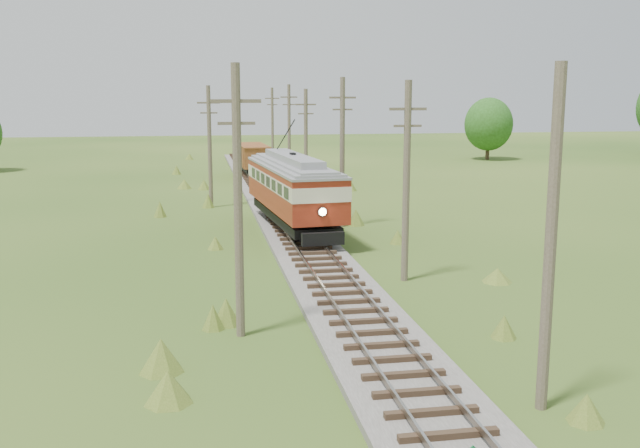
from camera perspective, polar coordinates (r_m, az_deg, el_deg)
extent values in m
cube|color=#605B54|center=(46.07, -2.90, 0.50)|extent=(3.60, 96.00, 0.25)
cube|color=#726659|center=(45.93, -3.79, 0.91)|extent=(0.08, 96.00, 0.17)
cube|color=#726659|center=(46.10, -2.02, 0.96)|extent=(0.08, 96.00, 0.17)
cube|color=#2D2116|center=(46.03, -2.90, 0.75)|extent=(2.40, 96.00, 0.16)
cube|color=black|center=(41.61, -2.16, 0.72)|extent=(3.61, 12.09, 0.49)
cube|color=maroon|center=(41.44, -2.17, 2.19)|extent=(4.15, 13.16, 1.19)
cube|color=beige|center=(41.31, -2.18, 3.52)|extent=(4.19, 13.23, 0.76)
cube|color=black|center=(41.31, -2.18, 3.52)|extent=(4.17, 12.65, 0.59)
cube|color=maroon|center=(41.25, -2.19, 4.27)|extent=(4.15, 13.16, 0.32)
cube|color=gray|center=(41.22, -2.19, 4.76)|extent=(4.23, 13.30, 0.41)
cube|color=gray|center=(41.18, -2.20, 5.27)|extent=(2.21, 9.79, 0.43)
sphere|color=#FFF2BF|center=(35.13, 0.21, 0.98)|extent=(0.39, 0.39, 0.39)
cylinder|color=black|center=(42.98, -2.79, 7.11)|extent=(0.51, 5.01, 2.08)
cylinder|color=black|center=(36.75, -1.69, -0.66)|extent=(0.21, 0.87, 0.86)
cylinder|color=black|center=(37.14, 0.74, -0.54)|extent=(0.21, 0.87, 0.86)
cylinder|color=black|center=(46.19, -4.50, 1.59)|extent=(0.21, 0.87, 0.86)
cylinder|color=black|center=(46.51, -2.54, 1.68)|extent=(0.21, 0.87, 0.86)
cube|color=black|center=(70.05, -5.38, 4.50)|extent=(2.26, 6.95, 0.48)
cube|color=#613117|center=(69.94, -5.39, 5.47)|extent=(2.78, 7.73, 1.91)
cube|color=#613117|center=(69.86, -5.41, 6.29)|extent=(2.84, 7.88, 0.11)
cylinder|color=black|center=(67.70, -5.75, 4.33)|extent=(0.14, 0.77, 0.76)
cylinder|color=black|center=(67.87, -4.54, 4.37)|extent=(0.14, 0.77, 0.76)
cylinder|color=black|center=(72.23, -6.16, 4.70)|extent=(0.14, 0.77, 0.76)
cylinder|color=black|center=(72.39, -5.03, 4.73)|extent=(0.14, 0.77, 0.76)
cone|color=gray|center=(64.61, -2.15, 3.72)|extent=(2.83, 2.83, 1.06)
cone|color=gray|center=(63.87, -1.41, 3.45)|extent=(1.59, 1.59, 0.62)
cylinder|color=brown|center=(18.58, 17.97, -1.41)|extent=(0.30, 0.30, 8.80)
cylinder|color=brown|center=(30.58, 6.93, 3.30)|extent=(0.30, 0.30, 8.60)
cube|color=brown|center=(30.36, 7.05, 9.12)|extent=(1.60, 0.12, 0.12)
cube|color=brown|center=(30.39, 7.02, 7.80)|extent=(1.20, 0.10, 0.10)
cylinder|color=brown|center=(43.09, 1.79, 5.68)|extent=(0.30, 0.30, 9.00)
cube|color=brown|center=(42.94, 1.82, 10.08)|extent=(1.60, 0.12, 0.12)
cube|color=brown|center=(42.95, 1.81, 9.14)|extent=(1.20, 0.10, 0.10)
cylinder|color=brown|center=(55.83, -1.14, 6.46)|extent=(0.30, 0.30, 8.40)
cube|color=brown|center=(55.71, -1.15, 9.54)|extent=(1.60, 0.12, 0.12)
cube|color=brown|center=(55.72, -1.15, 8.82)|extent=(1.20, 0.10, 0.10)
cylinder|color=brown|center=(68.72, -2.48, 7.40)|extent=(0.30, 0.30, 8.90)
cube|color=brown|center=(68.63, -2.50, 10.11)|extent=(1.60, 0.12, 0.12)
cube|color=brown|center=(68.63, -2.50, 9.52)|extent=(1.20, 0.10, 0.10)
cylinder|color=brown|center=(81.60, -3.82, 7.79)|extent=(0.30, 0.30, 8.70)
cube|color=brown|center=(81.51, -3.85, 10.00)|extent=(1.60, 0.12, 0.12)
cube|color=brown|center=(81.52, -3.85, 9.51)|extent=(1.20, 0.10, 0.10)
cylinder|color=brown|center=(23.35, -6.57, 1.62)|extent=(0.30, 0.30, 9.00)
cube|color=brown|center=(23.08, -6.74, 9.74)|extent=(1.60, 0.12, 0.12)
cube|color=brown|center=(23.10, -6.70, 8.00)|extent=(1.20, 0.10, 0.10)
cylinder|color=brown|center=(51.19, -8.81, 6.09)|extent=(0.30, 0.30, 8.60)
cube|color=brown|center=(51.06, -8.91, 9.56)|extent=(1.60, 0.12, 0.12)
cube|color=brown|center=(51.07, -8.89, 8.78)|extent=(1.20, 0.10, 0.10)
cylinder|color=#38281C|center=(90.58, 13.26, 5.83)|extent=(0.50, 0.50, 2.52)
ellipsoid|color=#244A16|center=(90.40, 13.34, 7.78)|extent=(5.88, 5.88, 6.47)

